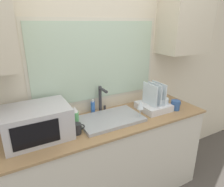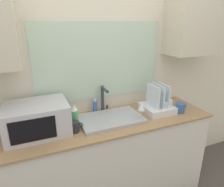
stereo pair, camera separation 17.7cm
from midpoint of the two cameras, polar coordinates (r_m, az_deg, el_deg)
The scene contains 11 objects.
countertop at distance 2.16m, azimuth -2.68°, elevation -18.66°, with size 1.97×0.59×0.93m.
wall_back at distance 1.97m, azimuth -6.62°, elevation 8.59°, with size 6.00×0.38×2.60m.
sink_basin at distance 1.90m, azimuth -3.14°, elevation -7.32°, with size 0.59×0.37×0.03m.
faucet at distance 2.01m, azimuth -5.60°, elevation -1.29°, with size 0.08×0.16×0.28m.
microwave at distance 1.73m, azimuth -23.40°, elevation -7.65°, with size 0.50×0.38×0.26m.
dish_rack at distance 2.13m, azimuth 9.73°, elevation -2.85°, with size 0.30×0.30×0.29m.
spray_bottle at distance 1.80m, azimuth -13.33°, elevation -6.68°, with size 0.07×0.07×0.20m.
soap_bottle at distance 2.03m, azimuth -7.98°, elevation -3.99°, with size 0.04×0.04×0.15m.
mug_near_sink at distance 1.72m, azimuth -13.05°, elevation -9.83°, with size 0.11×0.08×0.09m.
wine_glass at distance 1.87m, azimuth 5.46°, elevation -3.35°, with size 0.06×0.06×0.20m.
mug_by_rack at distance 2.19m, azimuth 15.50°, elevation -3.23°, with size 0.13×0.09×0.10m.
Camera 1 is at (-0.81, -1.21, 1.80)m, focal length 32.00 mm.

